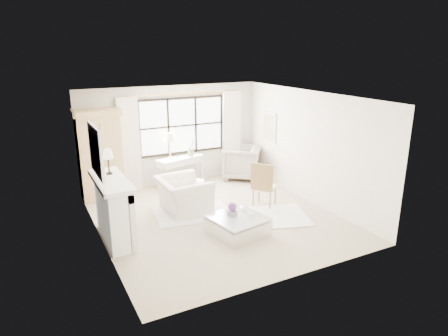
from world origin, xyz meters
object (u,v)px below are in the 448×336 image
Objects in this scene: armoire at (100,154)px; club_armchair at (183,195)px; coffee_table at (238,226)px; console_table at (180,171)px.

armoire is 2.42m from club_armchair.
armoire is 1.92× the size of coffee_table.
console_table reaches higher than club_armchair.
armoire reaches higher than coffee_table.
armoire is 1.63× the size of console_table.
club_armchair is 1.04× the size of coffee_table.
console_table is (2.08, -0.04, -0.74)m from armoire.
console_table is 1.14× the size of club_armchair.
coffee_table is at bearing -106.64° from console_table.
club_armchair is 1.74m from coffee_table.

